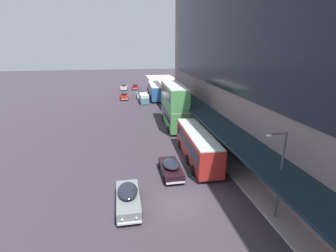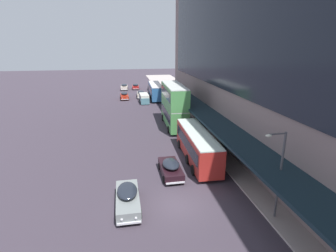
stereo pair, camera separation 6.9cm
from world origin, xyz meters
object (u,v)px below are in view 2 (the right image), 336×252
(sedan_trailing_mid, at_px, (124,87))
(street_lamp, at_px, (278,169))
(vw_van, at_px, (144,98))
(pedestrian_at_kerb, at_px, (226,146))
(transit_bus_kerbside_far, at_px, (197,144))
(sedan_second_mid, at_px, (141,94))
(sedan_far_back, at_px, (136,86))
(sedan_lead_near, at_px, (171,168))
(sedan_oncoming_front, at_px, (152,88))
(transit_bus_kerbside_rear, at_px, (155,90))
(sedan_lead_mid, at_px, (124,96))
(sedan_trailing_near, at_px, (128,198))
(transit_bus_kerbside_front, at_px, (174,104))

(sedan_trailing_mid, bearing_deg, street_lamp, -80.86)
(vw_van, bearing_deg, street_lamp, -82.18)
(pedestrian_at_kerb, bearing_deg, transit_bus_kerbside_far, -171.47)
(pedestrian_at_kerb, height_order, street_lamp, street_lamp)
(sedan_second_mid, distance_m, vw_van, 6.09)
(vw_van, bearing_deg, sedan_far_back, 92.25)
(sedan_lead_near, xyz_separation_m, sedan_oncoming_front, (3.83, 48.12, -0.01))
(sedan_oncoming_front, height_order, pedestrian_at_kerb, pedestrian_at_kerb)
(transit_bus_kerbside_rear, bearing_deg, street_lamp, -86.76)
(transit_bus_kerbside_far, distance_m, vw_van, 30.26)
(transit_bus_kerbside_rear, distance_m, sedan_lead_mid, 7.24)
(sedan_trailing_near, xyz_separation_m, pedestrian_at_kerb, (11.05, 7.93, 0.39))
(transit_bus_kerbside_far, distance_m, sedan_oncoming_front, 45.20)
(transit_bus_kerbside_front, distance_m, sedan_second_mid, 24.06)
(sedan_trailing_near, bearing_deg, transit_bus_kerbside_rear, 79.77)
(sedan_trailing_near, bearing_deg, pedestrian_at_kerb, 35.66)
(sedan_trailing_mid, bearing_deg, sedan_lead_mid, -90.81)
(transit_bus_kerbside_front, bearing_deg, sedan_second_mid, 97.80)
(sedan_oncoming_front, bearing_deg, transit_bus_kerbside_front, -90.76)
(transit_bus_kerbside_rear, bearing_deg, transit_bus_kerbside_front, -90.02)
(sedan_lead_mid, xyz_separation_m, sedan_trailing_near, (-0.45, -42.53, 0.01))
(sedan_far_back, distance_m, sedan_trailing_mid, 3.21)
(sedan_lead_mid, bearing_deg, sedan_trailing_near, -90.61)
(street_lamp, bearing_deg, vw_van, 97.82)
(sedan_far_back, xyz_separation_m, sedan_trailing_mid, (-3.16, -0.61, 0.04))
(sedan_trailing_mid, height_order, street_lamp, street_lamp)
(transit_bus_kerbside_far, xyz_separation_m, vw_van, (-3.06, 30.09, -0.74))
(transit_bus_kerbside_rear, bearing_deg, pedestrian_at_kerb, -84.18)
(sedan_far_back, relative_size, sedan_trailing_near, 0.95)
(sedan_lead_mid, distance_m, vw_van, 6.49)
(sedan_far_back, bearing_deg, pedestrian_at_kerb, -81.49)
(sedan_second_mid, xyz_separation_m, street_lamp, (5.81, -46.81, 3.10))
(sedan_oncoming_front, bearing_deg, sedan_far_back, 137.93)
(sedan_second_mid, bearing_deg, transit_bus_kerbside_rear, -26.13)
(sedan_lead_mid, distance_m, sedan_trailing_mid, 13.25)
(transit_bus_kerbside_rear, bearing_deg, transit_bus_kerbside_far, -89.97)
(sedan_far_back, xyz_separation_m, pedestrian_at_kerb, (7.25, -48.46, 0.43))
(transit_bus_kerbside_far, xyz_separation_m, sedan_trailing_mid, (-6.96, 48.37, -1.05))
(sedan_lead_near, relative_size, sedan_second_mid, 0.93)
(pedestrian_at_kerb, bearing_deg, street_lamp, -94.68)
(vw_van, xyz_separation_m, street_lamp, (5.60, -40.73, 2.82))
(sedan_lead_mid, relative_size, sedan_second_mid, 0.98)
(vw_van, distance_m, pedestrian_at_kerb, 30.28)
(sedan_second_mid, height_order, vw_van, vw_van)
(sedan_oncoming_front, xyz_separation_m, pedestrian_at_kerb, (3.04, -44.67, 0.41))
(sedan_oncoming_front, relative_size, street_lamp, 0.78)
(transit_bus_kerbside_rear, relative_size, vw_van, 2.53)
(transit_bus_kerbside_rear, distance_m, street_lamp, 45.33)
(transit_bus_kerbside_front, xyz_separation_m, sedan_oncoming_front, (0.43, 32.71, -2.65))
(sedan_oncoming_front, xyz_separation_m, sedan_trailing_near, (-8.00, -52.59, 0.02))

